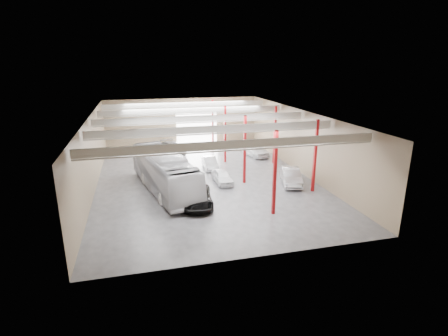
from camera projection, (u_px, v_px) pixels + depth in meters
name	position (u px, v px, depth m)	size (l,w,h in m)	color
depot_shell	(204.00, 133.00, 36.31)	(22.12, 32.12, 7.06)	#45454A
coach_bus	(164.00, 172.00, 33.70)	(3.16, 13.49, 3.76)	silver
black_sedan	(197.00, 197.00, 30.30)	(2.55, 5.52, 1.53)	black
car_row_a	(222.00, 177.00, 35.99)	(1.61, 3.99, 1.36)	white
car_row_b	(210.00, 163.00, 40.89)	(1.43, 4.11, 1.35)	silver
car_row_c	(173.00, 148.00, 47.72)	(2.13, 5.24, 1.52)	slate
car_right_near	(291.00, 176.00, 35.70)	(1.74, 5.00, 1.65)	#B5B5BB
car_right_far	(254.00, 150.00, 46.28)	(2.03, 5.05, 1.72)	silver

